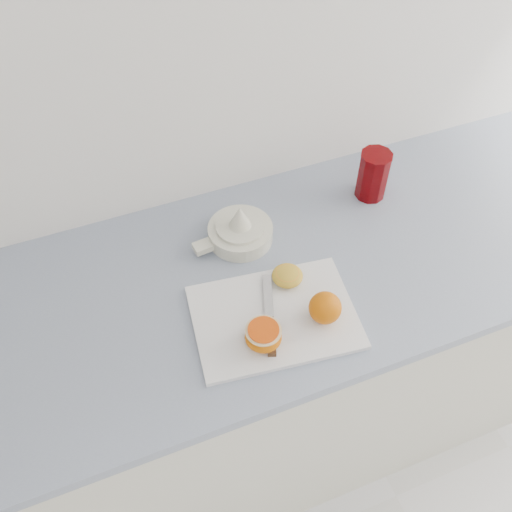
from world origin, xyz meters
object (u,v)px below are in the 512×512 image
object	(u,v)px
citrus_juicer	(240,231)
red_tumbler	(373,176)
cutting_board	(274,317)
counter	(298,355)
half_orange	(263,336)

from	to	relation	value
citrus_juicer	red_tumbler	distance (m)	0.37
cutting_board	red_tumbler	world-z (taller)	red_tumbler
citrus_juicer	red_tumbler	size ratio (longest dim) A/B	1.51
citrus_juicer	cutting_board	bearing A→B (deg)	-92.92
red_tumbler	citrus_juicer	bearing A→B (deg)	-176.35
counter	cutting_board	xyz separation A→B (m)	(-0.14, -0.13, 0.45)
cutting_board	half_orange	xyz separation A→B (m)	(-0.05, -0.05, 0.03)
half_orange	red_tumbler	bearing A→B (deg)	36.88
counter	cutting_board	size ratio (longest dim) A/B	6.65
citrus_juicer	counter	bearing A→B (deg)	-42.01
citrus_juicer	half_orange	bearing A→B (deg)	-101.31
cutting_board	citrus_juicer	bearing A→B (deg)	87.08
counter	red_tumbler	xyz separation A→B (m)	(0.24, 0.14, 0.50)
cutting_board	citrus_juicer	xyz separation A→B (m)	(0.01, 0.25, 0.02)
half_orange	red_tumbler	world-z (taller)	red_tumbler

